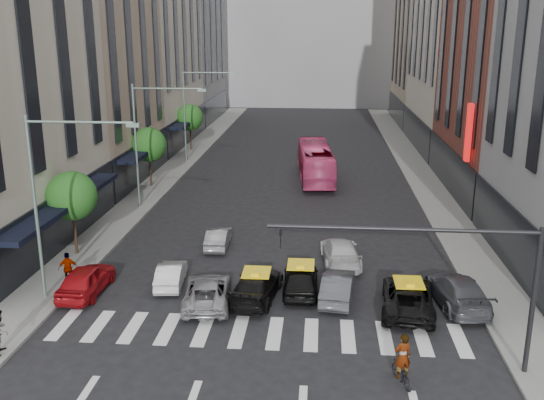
% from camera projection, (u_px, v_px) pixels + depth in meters
% --- Properties ---
extents(ground, '(160.00, 160.00, 0.00)m').
position_uv_depth(ground, '(258.00, 350.00, 25.29)').
color(ground, black).
rests_on(ground, ground).
extents(sidewalk_left, '(3.00, 96.00, 0.15)m').
position_uv_depth(sidewalk_left, '(167.00, 176.00, 54.94)').
color(sidewalk_left, slate).
rests_on(sidewalk_left, ground).
extents(sidewalk_right, '(3.00, 96.00, 0.15)m').
position_uv_depth(sidewalk_right, '(424.00, 181.00, 53.12)').
color(sidewalk_right, slate).
rests_on(sidewalk_right, ground).
extents(building_left_b, '(8.00, 16.00, 24.00)m').
position_uv_depth(building_left_b, '(89.00, 40.00, 50.20)').
color(building_left_b, tan).
rests_on(building_left_b, ground).
extents(building_left_d, '(8.00, 18.00, 30.00)m').
position_uv_depth(building_left_d, '(185.00, 13.00, 84.86)').
color(building_left_d, gray).
rests_on(building_left_d, ground).
extents(building_right_b, '(8.00, 18.00, 26.00)m').
position_uv_depth(building_right_b, '(515.00, 28.00, 46.28)').
color(building_right_b, brown).
rests_on(building_right_b, ground).
extents(building_right_d, '(8.00, 18.00, 28.00)m').
position_uv_depth(building_right_d, '(431.00, 20.00, 82.43)').
color(building_right_d, tan).
rests_on(building_right_d, ground).
extents(tree_near, '(2.88, 2.88, 4.95)m').
position_uv_depth(tree_near, '(72.00, 196.00, 34.81)').
color(tree_near, black).
rests_on(tree_near, sidewalk_left).
extents(tree_mid, '(2.88, 2.88, 4.95)m').
position_uv_depth(tree_mid, '(149.00, 145.00, 50.15)').
color(tree_mid, black).
rests_on(tree_mid, sidewalk_left).
extents(tree_far, '(2.88, 2.88, 4.95)m').
position_uv_depth(tree_far, '(190.00, 117.00, 65.49)').
color(tree_far, black).
rests_on(tree_far, sidewalk_left).
extents(streetlamp_near, '(5.38, 0.25, 9.00)m').
position_uv_depth(streetlamp_near, '(53.00, 184.00, 28.31)').
color(streetlamp_near, gray).
rests_on(streetlamp_near, sidewalk_left).
extents(streetlamp_mid, '(5.38, 0.25, 9.00)m').
position_uv_depth(streetlamp_mid, '(148.00, 130.00, 43.65)').
color(streetlamp_mid, gray).
rests_on(streetlamp_mid, sidewalk_left).
extents(streetlamp_far, '(5.38, 0.25, 9.00)m').
position_uv_depth(streetlamp_far, '(194.00, 103.00, 58.99)').
color(streetlamp_far, gray).
rests_on(streetlamp_far, sidewalk_left).
extents(traffic_signal, '(10.10, 0.20, 6.00)m').
position_uv_depth(traffic_signal, '(460.00, 265.00, 22.50)').
color(traffic_signal, black).
rests_on(traffic_signal, ground).
extents(liberty_sign, '(0.30, 0.70, 4.00)m').
position_uv_depth(liberty_sign, '(469.00, 133.00, 41.82)').
color(liberty_sign, red).
rests_on(liberty_sign, ground).
extents(car_red, '(1.88, 4.47, 1.51)m').
position_uv_depth(car_red, '(86.00, 280.00, 30.47)').
color(car_red, '#9E0E14').
rests_on(car_red, ground).
extents(car_white_front, '(1.64, 3.80, 1.22)m').
position_uv_depth(car_white_front, '(171.00, 274.00, 31.50)').
color(car_white_front, silver).
rests_on(car_white_front, ground).
extents(car_silver, '(2.70, 4.94, 1.31)m').
position_uv_depth(car_silver, '(207.00, 292.00, 29.31)').
color(car_silver, '#96959A').
rests_on(car_silver, ground).
extents(taxi_left, '(2.62, 5.09, 1.41)m').
position_uv_depth(taxi_left, '(257.00, 286.00, 29.83)').
color(taxi_left, black).
rests_on(taxi_left, ground).
extents(taxi_center, '(1.83, 4.38, 1.48)m').
position_uv_depth(taxi_center, '(301.00, 279.00, 30.62)').
color(taxi_center, black).
rests_on(taxi_center, ground).
extents(car_grey_mid, '(1.93, 4.32, 1.38)m').
position_uv_depth(car_grey_mid, '(338.00, 286.00, 29.83)').
color(car_grey_mid, '#3C3D43').
rests_on(car_grey_mid, ground).
extents(taxi_right, '(2.92, 5.38, 1.43)m').
position_uv_depth(taxi_right, '(408.00, 297.00, 28.61)').
color(taxi_right, black).
rests_on(taxi_right, ground).
extents(car_grey_curb, '(2.70, 5.36, 1.49)m').
position_uv_depth(car_grey_curb, '(458.00, 291.00, 29.20)').
color(car_grey_curb, '#44464C').
rests_on(car_grey_curb, ground).
extents(car_row2_left, '(1.38, 3.72, 1.22)m').
position_uv_depth(car_row2_left, '(218.00, 238.00, 37.01)').
color(car_row2_left, gray).
rests_on(car_row2_left, ground).
extents(car_row2_right, '(2.46, 5.11, 1.43)m').
position_uv_depth(car_row2_right, '(340.00, 252.00, 34.36)').
color(car_row2_right, silver).
rests_on(car_row2_right, ground).
extents(bus, '(3.52, 11.44, 3.14)m').
position_uv_depth(bus, '(315.00, 162.00, 53.43)').
color(bus, '#D13D71').
rests_on(bus, ground).
extents(motorcycle, '(1.07, 1.71, 0.85)m').
position_uv_depth(motorcycle, '(402.00, 373.00, 22.78)').
color(motorcycle, black).
rests_on(motorcycle, ground).
extents(rider, '(0.77, 0.63, 1.82)m').
position_uv_depth(rider, '(404.00, 342.00, 22.41)').
color(rider, gray).
rests_on(rider, motorcycle).
extents(pedestrian_near, '(0.87, 1.04, 1.91)m').
position_uv_depth(pedestrian_near, '(0.00, 331.00, 24.58)').
color(pedestrian_near, gray).
rests_on(pedestrian_near, sidewalk_left).
extents(pedestrian_far, '(1.10, 0.72, 1.74)m').
position_uv_depth(pedestrian_far, '(68.00, 269.00, 31.16)').
color(pedestrian_far, gray).
rests_on(pedestrian_far, sidewalk_left).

